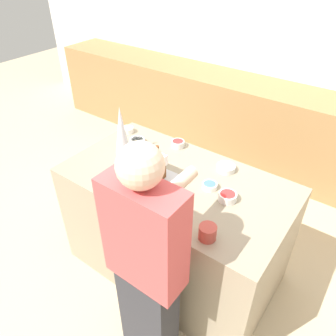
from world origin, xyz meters
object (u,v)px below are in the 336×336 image
at_px(gingerbread_house, 150,167).
at_px(candy_bowl_far_left, 137,141).
at_px(candy_bowl_behind_tray, 127,130).
at_px(candy_bowl_near_tray_right, 227,196).
at_px(mug, 208,232).
at_px(candy_bowl_near_tray_left, 178,144).
at_px(candy_bowl_beside_tree, 226,168).
at_px(candy_bowl_far_right, 210,186).
at_px(person, 147,268).
at_px(baking_tray, 151,179).
at_px(decorative_tree, 121,130).

relative_size(gingerbread_house, candy_bowl_far_left, 2.17).
bearing_deg(candy_bowl_behind_tray, gingerbread_house, -34.74).
height_order(candy_bowl_near_tray_right, mug, mug).
distance_m(candy_bowl_near_tray_left, candy_bowl_beside_tree, 0.45).
height_order(gingerbread_house, candy_bowl_behind_tray, gingerbread_house).
xyz_separation_m(candy_bowl_behind_tray, mug, (1.12, -0.61, 0.02)).
distance_m(candy_bowl_far_right, person, 0.68).
xyz_separation_m(candy_bowl_near_tray_right, person, (-0.12, -0.64, -0.11)).
relative_size(mug, person, 0.06).
bearing_deg(baking_tray, candy_bowl_far_right, 22.69).
bearing_deg(person, candy_bowl_near_tray_left, 116.44).
height_order(baking_tray, candy_bowl_far_right, candy_bowl_far_right).
relative_size(baking_tray, decorative_tree, 1.27).
distance_m(candy_bowl_near_tray_left, person, 1.09).
bearing_deg(baking_tray, decorative_tree, 159.14).
xyz_separation_m(baking_tray, candy_bowl_behind_tray, (-0.55, 0.38, 0.02)).
relative_size(candy_bowl_behind_tray, mug, 1.02).
height_order(decorative_tree, candy_bowl_behind_tray, decorative_tree).
bearing_deg(baking_tray, candy_bowl_near_tray_left, 101.36).
bearing_deg(candy_bowl_near_tray_left, baking_tray, -78.64).
height_order(baking_tray, candy_bowl_far_left, candy_bowl_far_left).
bearing_deg(candy_bowl_far_left, candy_bowl_near_tray_left, 26.10).
relative_size(baking_tray, candy_bowl_behind_tray, 4.69).
bearing_deg(candy_bowl_beside_tree, person, -87.79).
xyz_separation_m(candy_bowl_beside_tree, mug, (0.22, -0.61, 0.02)).
xyz_separation_m(decorative_tree, person, (0.77, -0.67, -0.27)).
bearing_deg(candy_bowl_beside_tree, candy_bowl_far_right, -87.87).
relative_size(candy_bowl_near_tray_left, candy_bowl_far_right, 1.04).
distance_m(baking_tray, candy_bowl_behind_tray, 0.67).
bearing_deg(decorative_tree, candy_bowl_beside_tree, 18.35).
height_order(candy_bowl_beside_tree, candy_bowl_near_tray_right, candy_bowl_near_tray_right).
relative_size(decorative_tree, candy_bowl_behind_tray, 3.70).
relative_size(candy_bowl_beside_tree, candy_bowl_near_tray_right, 1.13).
bearing_deg(person, candy_bowl_beside_tree, 92.21).
xyz_separation_m(baking_tray, person, (0.39, -0.52, -0.09)).
height_order(gingerbread_house, mug, gingerbread_house).
height_order(candy_bowl_near_tray_right, candy_bowl_far_right, candy_bowl_near_tray_right).
distance_m(baking_tray, decorative_tree, 0.44).
distance_m(candy_bowl_beside_tree, candy_bowl_far_left, 0.74).
xyz_separation_m(gingerbread_house, candy_bowl_behind_tray, (-0.55, 0.38, -0.08)).
xyz_separation_m(candy_bowl_behind_tray, candy_bowl_near_tray_right, (1.06, -0.27, 0.00)).
bearing_deg(candy_bowl_near_tray_left, candy_bowl_behind_tray, -172.43).
relative_size(gingerbread_house, candy_bowl_near_tray_right, 2.22).
distance_m(candy_bowl_behind_tray, candy_bowl_near_tray_right, 1.10).
bearing_deg(candy_bowl_near_tray_left, decorative_tree, -134.02).
distance_m(decorative_tree, candy_bowl_beside_tree, 0.79).
bearing_deg(candy_bowl_beside_tree, candy_bowl_near_tray_right, -60.26).
distance_m(baking_tray, mug, 0.61).
xyz_separation_m(baking_tray, gingerbread_house, (0.00, 0.00, 0.10)).
distance_m(candy_bowl_beside_tree, candy_bowl_behind_tray, 0.91).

